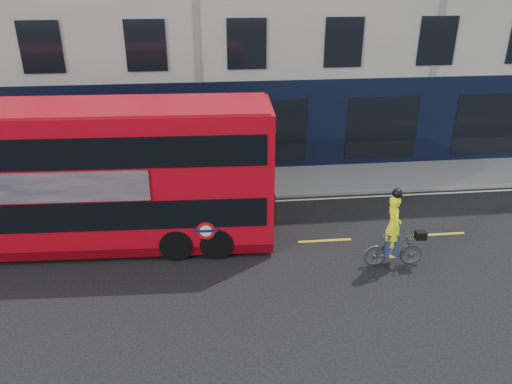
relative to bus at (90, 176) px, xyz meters
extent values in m
plane|color=black|center=(3.49, -2.20, -2.39)|extent=(120.00, 120.00, 0.00)
cube|color=slate|center=(3.49, 4.30, -2.33)|extent=(60.00, 3.00, 0.12)
cube|color=gray|center=(3.49, 2.80, -2.32)|extent=(60.00, 0.12, 0.13)
cube|color=black|center=(3.49, 5.78, -0.39)|extent=(50.00, 0.08, 4.00)
cube|color=silver|center=(3.49, 2.50, -2.38)|extent=(58.00, 0.10, 0.01)
cube|color=#B60715|center=(-0.04, 0.00, 0.14)|extent=(11.58, 3.07, 4.12)
cube|color=#5B030A|center=(-0.04, 0.00, -2.07)|extent=(11.58, 3.02, 0.31)
cube|color=black|center=(-0.04, 0.00, -0.77)|extent=(11.12, 3.10, 0.94)
cube|color=black|center=(-0.04, 0.00, 1.21)|extent=(11.12, 3.10, 0.94)
cube|color=maroon|center=(-0.04, 0.00, 2.23)|extent=(11.35, 2.96, 0.08)
cube|color=black|center=(5.71, -0.23, -0.77)|extent=(0.14, 2.35, 0.94)
cube|color=black|center=(5.71, -0.23, 1.21)|extent=(0.14, 2.35, 0.94)
cube|color=gray|center=(-1.14, -1.29, 0.22)|extent=(6.26, 0.29, 0.94)
cylinder|color=red|center=(3.55, -1.48, -1.34)|extent=(0.58, 0.04, 0.58)
cylinder|color=white|center=(3.55, -1.48, -1.34)|extent=(0.38, 0.04, 0.38)
cube|color=#0C1459|center=(3.55, -1.49, -1.34)|extent=(0.73, 0.05, 0.09)
cylinder|color=black|center=(3.92, -0.16, -1.87)|extent=(1.15, 2.70, 1.04)
cylinder|color=black|center=(2.67, -0.11, -1.87)|extent=(1.15, 2.70, 1.04)
imported|color=#484B4D|center=(9.21, -2.36, -1.83)|extent=(1.86, 0.58, 1.11)
imported|color=#D5DF0E|center=(9.09, -2.35, -1.02)|extent=(0.49, 0.72, 1.94)
cube|color=black|center=(9.98, -2.38, -1.37)|extent=(0.33, 0.26, 0.25)
cube|color=navy|center=(9.09, -2.35, -1.64)|extent=(0.36, 0.45, 0.80)
sphere|color=black|center=(9.09, -2.35, 0.05)|extent=(0.30, 0.30, 0.30)
camera|label=1|loc=(3.66, -14.85, 6.08)|focal=35.00mm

